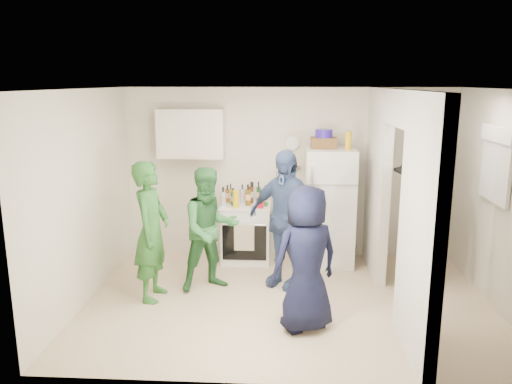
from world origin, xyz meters
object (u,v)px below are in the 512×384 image
at_px(wicker_basket, 324,143).
at_px(person_green_center, 210,229).
at_px(blue_bowl, 324,133).
at_px(person_green_left, 152,231).
at_px(stove, 246,232).
at_px(person_nook, 417,222).
at_px(person_navy, 306,259).
at_px(fridge, 329,207).
at_px(person_denim, 285,219).
at_px(yellow_cup_stack_top, 348,141).

bearing_deg(wicker_basket, person_green_center, -144.36).
xyz_separation_m(blue_bowl, person_green_left, (-2.11, -1.37, -1.03)).
bearing_deg(stove, wicker_basket, 1.05).
height_order(stove, person_nook, person_nook).
distance_m(blue_bowl, person_nook, 1.75).
bearing_deg(person_navy, fridge, -129.57).
xyz_separation_m(fridge, person_denim, (-0.63, -0.84, 0.05)).
relative_size(stove, wicker_basket, 2.43).
xyz_separation_m(person_green_center, person_navy, (1.15, -0.99, 0.00)).
height_order(wicker_basket, yellow_cup_stack_top, yellow_cup_stack_top).
xyz_separation_m(blue_bowl, person_denim, (-0.53, -0.89, -0.99)).
bearing_deg(blue_bowl, yellow_cup_stack_top, -25.11).
xyz_separation_m(stove, person_denim, (0.56, -0.87, 0.46)).
bearing_deg(fridge, blue_bowl, 153.43).
height_order(stove, person_green_left, person_green_left).
bearing_deg(blue_bowl, person_nook, -38.19).
height_order(fridge, wicker_basket, wicker_basket).
distance_m(stove, person_green_center, 1.15).
relative_size(fridge, person_denim, 0.95).
bearing_deg(person_nook, fridge, -120.31).
relative_size(person_green_left, person_green_center, 1.08).
distance_m(wicker_basket, person_green_center, 2.04).
xyz_separation_m(person_denim, person_navy, (0.22, -1.15, -0.10)).
distance_m(stove, fridge, 1.26).
height_order(stove, yellow_cup_stack_top, yellow_cup_stack_top).
bearing_deg(wicker_basket, stove, -178.95).
bearing_deg(person_nook, person_green_center, -77.55).
relative_size(yellow_cup_stack_top, person_green_center, 0.16).
relative_size(person_denim, person_navy, 1.13).
xyz_separation_m(stove, wicker_basket, (1.09, 0.02, 1.32)).
height_order(person_green_center, person_navy, person_navy).
height_order(stove, fridge, fridge).
xyz_separation_m(yellow_cup_stack_top, person_navy, (-0.63, -1.89, -1.01)).
distance_m(wicker_basket, person_nook, 1.67).
relative_size(wicker_basket, person_green_left, 0.21).
height_order(person_green_center, person_denim, person_denim).
height_order(person_denim, person_nook, person_denim).
relative_size(fridge, yellow_cup_stack_top, 6.67).
xyz_separation_m(wicker_basket, person_navy, (-0.31, -2.04, -0.96)).
height_order(blue_bowl, yellow_cup_stack_top, blue_bowl).
height_order(person_green_center, person_nook, person_nook).
bearing_deg(wicker_basket, person_nook, -38.19).
relative_size(wicker_basket, person_denim, 0.20).
xyz_separation_m(blue_bowl, person_nook, (1.12, -0.88, -1.00)).
relative_size(yellow_cup_stack_top, person_denim, 0.14).
distance_m(fridge, person_green_left, 2.58).
relative_size(person_green_center, person_nook, 0.90).
distance_m(person_denim, person_navy, 1.18).
bearing_deg(fridge, person_denim, -127.00).
relative_size(yellow_cup_stack_top, person_navy, 0.16).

